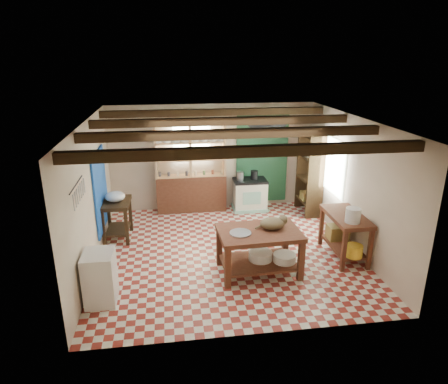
{
  "coord_description": "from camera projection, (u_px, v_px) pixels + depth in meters",
  "views": [
    {
      "loc": [
        -1.08,
        -7.02,
        3.72
      ],
      "look_at": [
        -0.03,
        0.3,
        1.15
      ],
      "focal_mm": 32.0,
      "sensor_mm": 36.0,
      "label": 1
    }
  ],
  "objects": [
    {
      "name": "blue_wall_patch",
      "position": [
        100.0,
        190.0,
        8.07
      ],
      "size": [
        0.04,
        1.4,
        1.6
      ],
      "primitive_type": "cube",
      "color": "#174DAE",
      "rests_on": "wall_left"
    },
    {
      "name": "enamel_bowl",
      "position": [
        115.0,
        197.0,
        8.2
      ],
      "size": [
        0.42,
        0.42,
        0.2
      ],
      "primitive_type": "ellipsoid",
      "rotation": [
        0.0,
        0.0,
        -0.03
      ],
      "color": "white",
      "rests_on": "prep_table"
    },
    {
      "name": "utensil_rail",
      "position": [
        77.0,
        192.0,
        5.89
      ],
      "size": [
        0.06,
        0.9,
        0.28
      ],
      "primitive_type": "cube",
      "color": "black",
      "rests_on": "wall_left"
    },
    {
      "name": "prep_table",
      "position": [
        117.0,
        220.0,
        8.37
      ],
      "size": [
        0.59,
        0.84,
        0.84
      ],
      "primitive_type": "cube",
      "rotation": [
        0.0,
        0.0,
        -0.03
      ],
      "color": "#382513",
      "rests_on": "floor"
    },
    {
      "name": "kettle_left",
      "position": [
        240.0,
        176.0,
        9.73
      ],
      "size": [
        0.18,
        0.18,
        0.2
      ],
      "primitive_type": "cylinder",
      "rotation": [
        0.0,
        0.0,
        -0.01
      ],
      "color": "#B0B0B8",
      "rests_on": "stove"
    },
    {
      "name": "yellow_tub",
      "position": [
        354.0,
        251.0,
        7.22
      ],
      "size": [
        0.31,
        0.31,
        0.22
      ],
      "primitive_type": "cylinder",
      "rotation": [
        0.0,
        0.0,
        -0.01
      ],
      "color": "yellow",
      "rests_on": "right_counter"
    },
    {
      "name": "window_back",
      "position": [
        192.0,
        142.0,
        9.62
      ],
      "size": [
        0.9,
        0.02,
        0.8
      ],
      "primitive_type": "cube",
      "color": "#B4C5AF",
      "rests_on": "wall_back"
    },
    {
      "name": "pot_rack",
      "position": [
        267.0,
        123.0,
        9.3
      ],
      "size": [
        0.86,
        0.12,
        0.36
      ],
      "primitive_type": "cube",
      "color": "black",
      "rests_on": "ceiling"
    },
    {
      "name": "stove",
      "position": [
        250.0,
        195.0,
        9.93
      ],
      "size": [
        0.81,
        0.55,
        0.79
      ],
      "primitive_type": "cube",
      "rotation": [
        0.0,
        0.0,
        -0.01
      ],
      "color": "silver",
      "rests_on": "floor"
    },
    {
      "name": "wicker_basket",
      "position": [
        338.0,
        232.0,
        7.91
      ],
      "size": [
        0.4,
        0.32,
        0.28
      ],
      "primitive_type": "cube",
      "rotation": [
        0.0,
        0.0,
        -0.01
      ],
      "color": "olive",
      "rests_on": "right_counter"
    },
    {
      "name": "tall_rack",
      "position": [
        310.0,
        173.0,
        9.59
      ],
      "size": [
        0.4,
        0.86,
        2.0
      ],
      "primitive_type": "cube",
      "color": "#382513",
      "rests_on": "floor"
    },
    {
      "name": "ceiling_beams",
      "position": [
        228.0,
        127.0,
        7.11
      ],
      "size": [
        5.0,
        3.8,
        0.15
      ],
      "primitive_type": "cube",
      "color": "#382513",
      "rests_on": "ceiling"
    },
    {
      "name": "ceiling",
      "position": [
        228.0,
        120.0,
        7.07
      ],
      "size": [
        5.0,
        5.0,
        0.02
      ],
      "primitive_type": "cube",
      "color": "#4B4A4F",
      "rests_on": "wall_back"
    },
    {
      "name": "wall_back",
      "position": [
        212.0,
        157.0,
        9.84
      ],
      "size": [
        5.0,
        0.04,
        2.6
      ],
      "primitive_type": "cube",
      "color": "beige",
      "rests_on": "floor"
    },
    {
      "name": "window_right",
      "position": [
        333.0,
        165.0,
        8.74
      ],
      "size": [
        0.02,
        1.3,
        1.2
      ],
      "primitive_type": "cube",
      "color": "#B4C5AF",
      "rests_on": "wall_right"
    },
    {
      "name": "shelving_unit",
      "position": [
        191.0,
        168.0,
        9.65
      ],
      "size": [
        1.7,
        0.34,
        2.2
      ],
      "primitive_type": "cube",
      "color": "#DEB280",
      "rests_on": "floor"
    },
    {
      "name": "white_bucket",
      "position": [
        353.0,
        215.0,
        7.09
      ],
      "size": [
        0.27,
        0.27,
        0.27
      ],
      "primitive_type": "cylinder",
      "rotation": [
        0.0,
        0.0,
        -0.01
      ],
      "color": "white",
      "rests_on": "right_counter"
    },
    {
      "name": "kettle_right",
      "position": [
        254.0,
        175.0,
        9.77
      ],
      "size": [
        0.18,
        0.18,
        0.22
      ],
      "primitive_type": "cylinder",
      "rotation": [
        0.0,
        0.0,
        -0.01
      ],
      "color": "black",
      "rests_on": "stove"
    },
    {
      "name": "wall_front",
      "position": [
        257.0,
        251.0,
        5.16
      ],
      "size": [
        5.0,
        0.04,
        2.6
      ],
      "primitive_type": "cube",
      "color": "beige",
      "rests_on": "floor"
    },
    {
      "name": "green_wall_patch",
      "position": [
        262.0,
        158.0,
        9.99
      ],
      "size": [
        1.3,
        0.04,
        2.3
      ],
      "primitive_type": "cube",
      "color": "#205132",
      "rests_on": "wall_back"
    },
    {
      "name": "right_counter",
      "position": [
        344.0,
        236.0,
        7.61
      ],
      "size": [
        0.61,
        1.21,
        0.87
      ],
      "primitive_type": "cube",
      "rotation": [
        0.0,
        0.0,
        -0.01
      ],
      "color": "brown",
      "rests_on": "floor"
    },
    {
      "name": "basin_large",
      "position": [
        260.0,
        256.0,
        7.16
      ],
      "size": [
        0.45,
        0.45,
        0.15
      ],
      "primitive_type": "cylinder",
      "rotation": [
        0.0,
        0.0,
        0.04
      ],
      "color": "white",
      "rests_on": "work_table"
    },
    {
      "name": "wall_left",
      "position": [
        90.0,
        196.0,
        7.16
      ],
      "size": [
        0.04,
        5.0,
        2.6
      ],
      "primitive_type": "cube",
      "color": "beige",
      "rests_on": "floor"
    },
    {
      "name": "floor",
      "position": [
        227.0,
        252.0,
        7.93
      ],
      "size": [
        5.0,
        5.0,
        0.02
      ],
      "primitive_type": "cube",
      "color": "maroon",
      "rests_on": "ground"
    },
    {
      "name": "wall_right",
      "position": [
        353.0,
        184.0,
        7.84
      ],
      "size": [
        0.04,
        5.0,
        2.6
      ],
      "primitive_type": "cube",
      "color": "beige",
      "rests_on": "floor"
    },
    {
      "name": "white_cabinet",
      "position": [
        100.0,
        278.0,
        6.21
      ],
      "size": [
        0.47,
        0.56,
        0.84
      ],
      "primitive_type": "cube",
      "rotation": [
        0.0,
        0.0,
        -0.0
      ],
      "color": "white",
      "rests_on": "floor"
    },
    {
      "name": "steel_tray",
      "position": [
        240.0,
        233.0,
        6.82
      ],
      "size": [
        0.39,
        0.39,
        0.02
      ],
      "primitive_type": "cylinder",
      "rotation": [
        0.0,
        0.0,
        0.04
      ],
      "color": "#B0B0B8",
      "rests_on": "work_table"
    },
    {
      "name": "basin_small",
      "position": [
        284.0,
        258.0,
        7.09
      ],
      "size": [
        0.42,
        0.42,
        0.14
      ],
      "primitive_type": "cylinder",
      "rotation": [
        0.0,
        0.0,
        0.04
      ],
      "color": "white",
      "rests_on": "work_table"
    },
    {
      "name": "work_table",
      "position": [
        259.0,
        251.0,
        7.06
      ],
      "size": [
        1.46,
        1.01,
        0.8
      ],
      "primitive_type": "cube",
      "rotation": [
        0.0,
        0.0,
        0.04
      ],
      "color": "brown",
      "rests_on": "floor"
    },
    {
      "name": "cat",
      "position": [
        273.0,
        223.0,
        6.99
      ],
      "size": [
        0.5,
        0.42,
        0.2
      ],
      "primitive_type": "ellipsoid",
      "rotation": [
        0.0,
        0.0,
        0.22
      ],
      "color": "olive",
      "rests_on": "work_table"
    }
  ]
}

